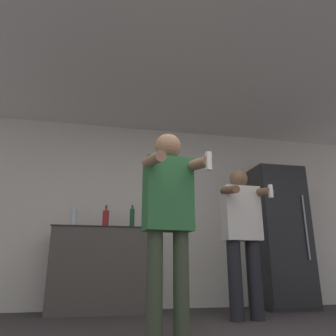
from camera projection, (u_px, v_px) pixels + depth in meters
The scene contains 9 objects.
wall_back at pixel (158, 213), 4.71m from camera, with size 7.00×0.06×2.55m.
ceiling_slab at pixel (181, 81), 3.76m from camera, with size 7.00×3.30×0.05m.
refrigerator at pixel (277, 236), 4.58m from camera, with size 0.69×0.72×1.89m.
counter at pixel (101, 269), 4.05m from camera, with size 1.22×0.58×1.01m.
bottle_clear_vodka at pixel (106, 218), 4.16m from camera, with size 0.08×0.08×0.30m.
bottle_amber_bourbon at pixel (132, 218), 4.23m from camera, with size 0.06×0.06×0.32m.
bottle_tall_gin at pixel (74, 217), 4.08m from camera, with size 0.07×0.07×0.33m.
person_woman_foreground at pixel (169, 210), 2.62m from camera, with size 0.49×0.55×1.63m.
person_man_side at pixel (242, 231), 3.61m from camera, with size 0.49×0.45×1.62m.
Camera 1 is at (-0.81, -1.82, 0.53)m, focal length 35.00 mm.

